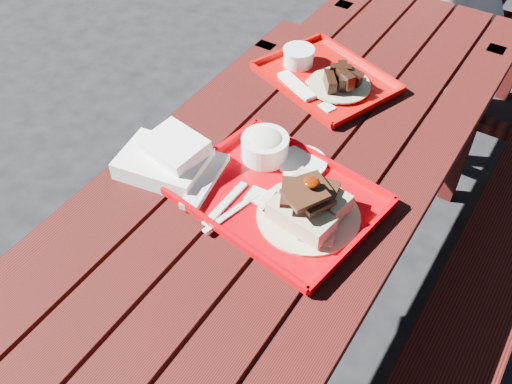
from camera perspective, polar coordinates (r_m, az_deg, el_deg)
ground at (r=2.16m, az=2.20°, el=-12.84°), size 60.00×60.00×0.00m
picnic_table_near at (r=1.70m, az=2.72°, el=-3.02°), size 1.41×2.40×0.75m
near_tray at (r=1.49m, az=2.85°, el=0.59°), size 0.55×0.46×0.16m
far_tray at (r=1.92m, az=6.71°, el=11.51°), size 0.50×0.44×0.07m
white_cloth at (r=1.58m, az=-8.91°, el=3.30°), size 0.26×0.21×0.10m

